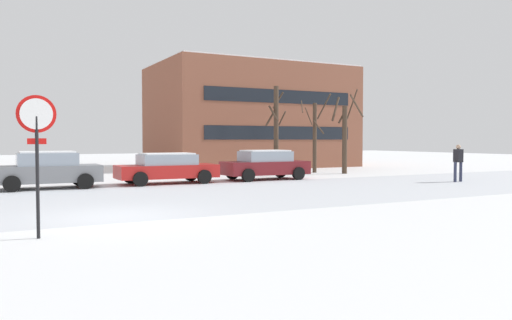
# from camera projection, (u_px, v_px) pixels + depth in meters

# --- Properties ---
(ground_plane) EXTENTS (120.00, 120.00, 0.00)m
(ground_plane) POSITION_uv_depth(u_px,v_px,m) (117.00, 217.00, 13.13)
(ground_plane) COLOR white
(road_surface) EXTENTS (80.00, 9.12, 0.00)m
(road_surface) POSITION_uv_depth(u_px,v_px,m) (92.00, 202.00, 16.28)
(road_surface) COLOR silver
(road_surface) RESTS_ON ground
(stop_sign) EXTENTS (0.76, 0.09, 2.90)m
(stop_sign) POSITION_uv_depth(u_px,v_px,m) (37.00, 138.00, 10.24)
(stop_sign) COLOR black
(stop_sign) RESTS_ON ground
(parked_car_gray) EXTENTS (4.15, 2.03, 1.53)m
(parked_car_gray) POSITION_uv_depth(u_px,v_px,m) (47.00, 170.00, 20.73)
(parked_car_gray) COLOR slate
(parked_car_gray) RESTS_ON ground
(parked_car_red) EXTENTS (4.51, 2.03, 1.39)m
(parked_car_red) POSITION_uv_depth(u_px,v_px,m) (167.00, 168.00, 23.12)
(parked_car_red) COLOR red
(parked_car_red) RESTS_ON ground
(parked_car_maroon) EXTENTS (4.31, 2.03, 1.48)m
(parked_car_maroon) POSITION_uv_depth(u_px,v_px,m) (265.00, 165.00, 25.42)
(parked_car_maroon) COLOR maroon
(parked_car_maroon) RESTS_ON ground
(pedestrian_crossing) EXTENTS (0.60, 0.45, 1.77)m
(pedestrian_crossing) POSITION_uv_depth(u_px,v_px,m) (458.00, 160.00, 24.09)
(pedestrian_crossing) COLOR #2D334C
(pedestrian_crossing) RESTS_ON ground
(tree_far_left) EXTENTS (1.93, 1.94, 4.94)m
(tree_far_left) POSITION_uv_depth(u_px,v_px,m) (345.00, 134.00, 29.87)
(tree_far_left) COLOR #423326
(tree_far_left) RESTS_ON ground
(tree_far_right) EXTENTS (1.81, 1.79, 4.77)m
(tree_far_right) POSITION_uv_depth(u_px,v_px,m) (315.00, 134.00, 30.83)
(tree_far_right) COLOR #423326
(tree_far_right) RESTS_ON ground
(tree_far_mid) EXTENTS (1.01, 0.96, 5.11)m
(tree_far_mid) POSITION_uv_depth(u_px,v_px,m) (276.00, 128.00, 29.64)
(tree_far_mid) COLOR #423326
(tree_far_mid) RESTS_ON ground
(building_far_right) EXTENTS (14.02, 9.23, 7.47)m
(building_far_right) POSITION_uv_depth(u_px,v_px,m) (250.00, 117.00, 38.40)
(building_far_right) COLOR brown
(building_far_right) RESTS_ON ground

